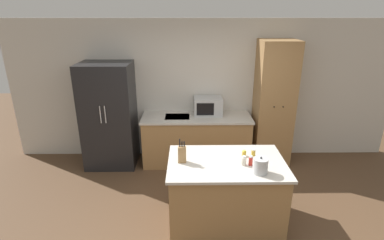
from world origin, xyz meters
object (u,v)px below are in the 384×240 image
Objects in this scene: spice_bottle_tall_dark at (253,153)px; kettle at (260,166)px; refrigerator at (109,116)px; spice_bottle_green_herb at (244,153)px; microwave at (208,106)px; spice_bottle_short_red at (244,161)px; spice_bottle_amber_oil at (251,161)px; knife_block at (182,154)px; pantry_cabinet at (274,104)px.

kettle reaches higher than spice_bottle_tall_dark.
spice_bottle_green_herb is at bearing -35.93° from refrigerator.
microwave reaches higher than spice_bottle_green_herb.
spice_bottle_amber_oil reaches higher than spice_bottle_short_red.
spice_bottle_short_red is (2.11, -1.81, 0.03)m from refrigerator.
spice_bottle_amber_oil is at bearing 111.52° from kettle.
kettle is at bearing -91.53° from spice_bottle_tall_dark.
kettle is at bearing -50.20° from spice_bottle_short_red.
knife_block is at bearing -103.25° from microwave.
spice_bottle_tall_dark is 0.70× the size of spice_bottle_amber_oil.
pantry_cabinet is 1.18m from microwave.
spice_bottle_tall_dark is at bearing 4.93° from spice_bottle_green_herb.
pantry_cabinet is 1.76m from spice_bottle_tall_dark.
pantry_cabinet is at bearing 67.02° from spice_bottle_tall_dark.
refrigerator is 2.18m from knife_block.
spice_bottle_tall_dark is at bearing -34.25° from refrigerator.
spice_bottle_amber_oil is (0.85, -0.09, -0.05)m from knife_block.
spice_bottle_amber_oil is 0.25m from spice_bottle_green_herb.
pantry_cabinet reaches higher than spice_bottle_tall_dark.
spice_bottle_short_red is at bearing -80.62° from microwave.
spice_bottle_tall_dark is 0.43× the size of kettle.
spice_bottle_amber_oil is (-0.09, -0.26, 0.02)m from spice_bottle_tall_dark.
knife_block is 0.96m from kettle.
kettle is at bearing -77.35° from microwave.
pantry_cabinet is 17.51× the size of spice_bottle_amber_oil.
refrigerator reaches higher than spice_bottle_short_red.
spice_bottle_green_herb is (2.16, -1.56, 0.01)m from refrigerator.
spice_bottle_short_red is at bearing -6.49° from knife_block.
spice_bottle_amber_oil is at bearing -5.96° from knife_block.
refrigerator is at bearing 145.75° from spice_bottle_tall_dark.
refrigerator is at bearing -175.12° from microwave.
spice_bottle_amber_oil is at bearing -39.51° from refrigerator.
refrigerator is at bearing -178.75° from pantry_cabinet.
refrigerator is 2.76m from spice_bottle_tall_dark.
refrigerator is 8.91× the size of kettle.
knife_block reaches higher than spice_bottle_short_red.
spice_bottle_amber_oil is at bearing -1.12° from spice_bottle_short_red.
knife_block is 0.95m from spice_bottle_tall_dark.
spice_bottle_tall_dark is 0.27m from spice_bottle_amber_oil.
spice_bottle_tall_dark is (0.49, -1.70, -0.11)m from microwave.
microwave is 2.20m from kettle.
pantry_cabinet is at bearing 65.42° from spice_bottle_short_red.
microwave is 2.41× the size of kettle.
spice_bottle_tall_dark is 0.12m from spice_bottle_green_herb.
microwave is 1.92m from knife_block.
microwave is at bearing 102.65° from kettle.
microwave reaches higher than spice_bottle_amber_oil.
refrigerator is at bearing 128.02° from knife_block.
spice_bottle_short_red is (0.76, -0.09, -0.05)m from knife_block.
knife_block is at bearing -51.98° from refrigerator.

